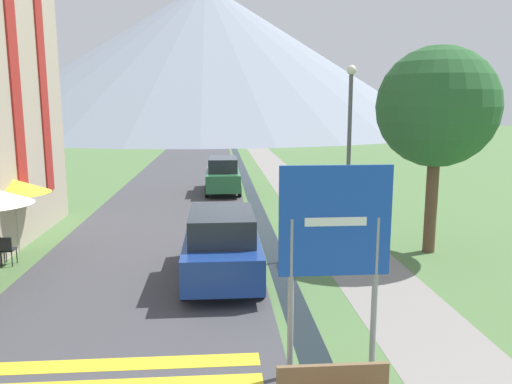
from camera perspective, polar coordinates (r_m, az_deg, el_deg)
The scene contains 12 objects.
ground_plane at distance 24.49m, azimuth -3.21°, elevation -0.57°, with size 160.00×160.00×0.00m, color #517542.
road at distance 34.43m, azimuth -7.74°, elevation 2.41°, with size 6.40×60.00×0.01m.
footpath at distance 34.61m, azimuth 2.40°, elevation 2.53°, with size 2.20×60.00×0.01m.
drainage_channel at distance 34.41m, azimuth -1.57°, elevation 2.49°, with size 0.60×60.00×0.00m.
mountain_distant at distance 91.70m, azimuth -5.68°, elevation 15.01°, with size 80.80×80.80×25.28m.
road_sign at distance 8.08m, azimuth 8.98°, elevation -5.53°, with size 1.80×0.11×3.54m.
parked_car_near at distance 12.90m, azimuth -3.92°, elevation -6.07°, with size 1.98×4.32×1.82m.
parked_car_far at distance 25.66m, azimuth -3.82°, elevation 1.96°, with size 1.78×4.48×1.82m.
cafe_chair_far_right at distance 15.65m, azimuth -26.66°, elevation -5.76°, with size 0.40×0.40×0.85m.
cafe_umbrella_rear_yellow at distance 16.76m, azimuth -25.92°, elevation 0.58°, with size 2.13×2.13×2.24m.
streetlamp at distance 14.97m, azimuth 10.58°, elevation 5.25°, with size 0.28×0.28×5.59m.
tree_by_path at distance 15.74m, azimuth 19.99°, elevation 9.05°, with size 3.54×3.54×6.18m.
Camera 1 is at (-0.47, -4.08, 4.47)m, focal length 35.00 mm.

